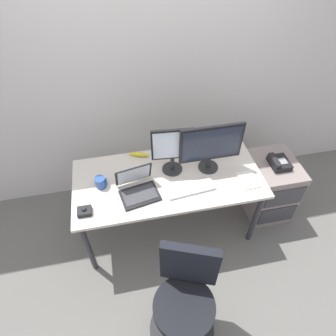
% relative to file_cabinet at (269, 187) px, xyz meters
% --- Properties ---
extents(ground_plane, '(8.00, 8.00, 0.00)m').
position_rel_file_cabinet_xyz_m(ground_plane, '(-1.07, -0.02, -0.34)').
color(ground_plane, '#65625E').
extents(back_wall, '(6.00, 0.10, 2.80)m').
position_rel_file_cabinet_xyz_m(back_wall, '(-1.07, 0.72, 1.06)').
color(back_wall, beige).
rests_on(back_wall, ground).
extents(desk, '(1.65, 0.77, 0.73)m').
position_rel_file_cabinet_xyz_m(desk, '(-1.07, -0.02, 0.33)').
color(desk, beige).
rests_on(desk, ground).
extents(file_cabinet, '(0.42, 0.53, 0.67)m').
position_rel_file_cabinet_xyz_m(file_cabinet, '(0.00, 0.00, 0.00)').
color(file_cabinet, gray).
rests_on(file_cabinet, ground).
extents(desk_phone, '(0.17, 0.20, 0.09)m').
position_rel_file_cabinet_xyz_m(desk_phone, '(-0.01, -0.02, 0.37)').
color(desk_phone, black).
rests_on(desk_phone, file_cabinet).
extents(office_chair, '(0.53, 0.55, 0.96)m').
position_rel_file_cabinet_xyz_m(office_chair, '(-1.14, -0.97, 0.11)').
color(office_chair, black).
rests_on(office_chair, ground).
extents(monitor_main, '(0.55, 0.18, 0.47)m').
position_rel_file_cabinet_xyz_m(monitor_main, '(-0.69, 0.03, 0.66)').
color(monitor_main, '#262628').
rests_on(monitor_main, desk).
extents(monitor_side, '(0.36, 0.18, 0.45)m').
position_rel_file_cabinet_xyz_m(monitor_side, '(-1.01, 0.07, 0.66)').
color(monitor_side, '#262628').
rests_on(monitor_side, desk).
extents(keyboard, '(0.42, 0.18, 0.03)m').
position_rel_file_cabinet_xyz_m(keyboard, '(-0.91, -0.19, 0.41)').
color(keyboard, silver).
rests_on(keyboard, desk).
extents(laptop, '(0.36, 0.34, 0.23)m').
position_rel_file_cabinet_xyz_m(laptop, '(-1.35, -0.12, 0.45)').
color(laptop, black).
rests_on(laptop, desk).
extents(trackball_mouse, '(0.11, 0.09, 0.07)m').
position_rel_file_cabinet_xyz_m(trackball_mouse, '(-1.79, -0.25, 0.42)').
color(trackball_mouse, black).
rests_on(trackball_mouse, desk).
extents(coffee_mug, '(0.10, 0.09, 0.10)m').
position_rel_file_cabinet_xyz_m(coffee_mug, '(-1.64, -0.00, 0.45)').
color(coffee_mug, '#2B4C96').
rests_on(coffee_mug, desk).
extents(paper_notepad, '(0.16, 0.22, 0.01)m').
position_rel_file_cabinet_xyz_m(paper_notepad, '(-0.39, -0.19, 0.40)').
color(paper_notepad, white).
rests_on(paper_notepad, desk).
extents(banana, '(0.19, 0.11, 0.04)m').
position_rel_file_cabinet_xyz_m(banana, '(-1.28, 0.31, 0.42)').
color(banana, yellow).
rests_on(banana, desk).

